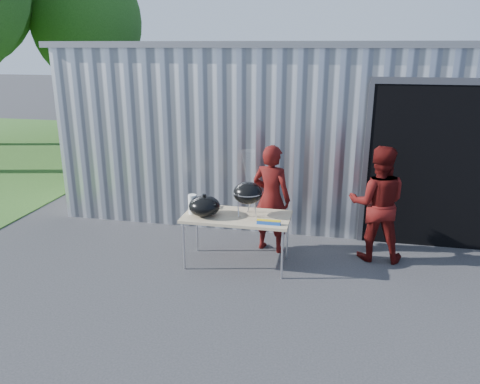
% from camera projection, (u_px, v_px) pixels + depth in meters
% --- Properties ---
extents(ground, '(80.00, 80.00, 0.00)m').
position_uv_depth(ground, '(210.00, 275.00, 6.47)').
color(ground, '#2D2D2F').
extents(building, '(8.20, 6.20, 3.10)m').
position_uv_depth(building, '(306.00, 118.00, 10.11)').
color(building, silver).
rests_on(building, ground).
extents(tree_far, '(3.48, 3.48, 5.77)m').
position_uv_depth(tree_far, '(87.00, 22.00, 15.01)').
color(tree_far, '#442D19').
rests_on(tree_far, ground).
extents(folding_table, '(1.50, 0.75, 0.75)m').
position_uv_depth(folding_table, '(237.00, 218.00, 6.59)').
color(folding_table, tan).
rests_on(folding_table, ground).
extents(kettle_grill, '(0.42, 0.42, 0.93)m').
position_uv_depth(kettle_grill, '(248.00, 187.00, 6.45)').
color(kettle_grill, black).
rests_on(kettle_grill, folding_table).
extents(grill_lid, '(0.44, 0.44, 0.32)m').
position_uv_depth(grill_lid, '(204.00, 206.00, 6.53)').
color(grill_lid, black).
rests_on(grill_lid, folding_table).
extents(paper_towels, '(0.12, 0.12, 0.28)m').
position_uv_depth(paper_towels, '(193.00, 204.00, 6.61)').
color(paper_towels, white).
rests_on(paper_towels, folding_table).
extents(white_tub, '(0.20, 0.15, 0.10)m').
position_uv_depth(white_tub, '(204.00, 204.00, 6.88)').
color(white_tub, white).
rests_on(white_tub, folding_table).
extents(foil_box, '(0.32, 0.05, 0.06)m').
position_uv_depth(foil_box, '(269.00, 222.00, 6.24)').
color(foil_box, '#1B4EB4').
rests_on(foil_box, folding_table).
extents(person_cook, '(0.69, 0.54, 1.66)m').
position_uv_depth(person_cook, '(271.00, 199.00, 7.05)').
color(person_cook, '#470B0A').
rests_on(person_cook, ground).
extents(person_bystander, '(0.84, 0.66, 1.70)m').
position_uv_depth(person_bystander, '(377.00, 204.00, 6.75)').
color(person_bystander, '#470B0A').
rests_on(person_bystander, ground).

